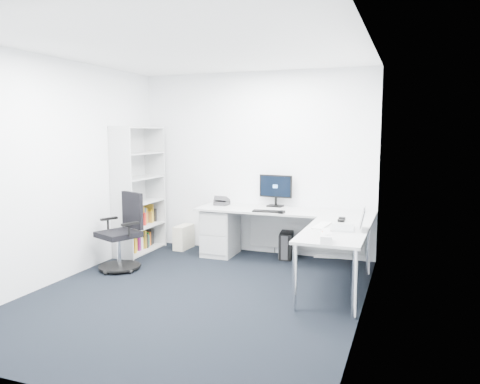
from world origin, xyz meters
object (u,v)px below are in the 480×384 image
(l_desk, at_px, (277,240))
(task_chair, at_px, (118,232))
(bookshelf, at_px, (139,190))
(monitor, at_px, (275,190))
(laptop, at_px, (343,218))

(l_desk, distance_m, task_chair, 2.11)
(bookshelf, distance_m, monitor, 2.05)
(task_chair, bearing_deg, l_desk, 47.47)
(l_desk, distance_m, bookshelf, 2.25)
(laptop, bearing_deg, task_chair, 177.12)
(laptop, bearing_deg, bookshelf, 160.52)
(bookshelf, bearing_deg, laptop, -13.18)
(task_chair, bearing_deg, laptop, 26.88)
(monitor, bearing_deg, laptop, -42.37)
(l_desk, height_order, monitor, monitor)
(monitor, distance_m, laptop, 1.72)
(laptop, bearing_deg, monitor, 125.88)
(task_chair, relative_size, laptop, 2.76)
(l_desk, xyz_separation_m, monitor, (-0.19, 0.59, 0.60))
(l_desk, height_order, bookshelf, bookshelf)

